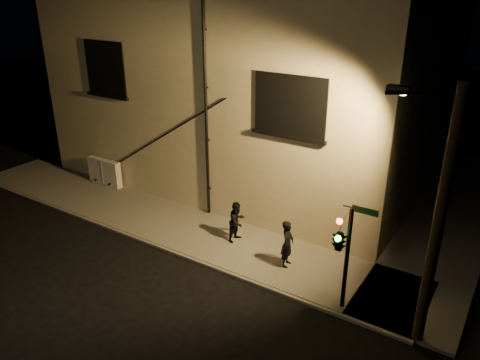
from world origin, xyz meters
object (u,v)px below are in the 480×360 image
Objects in this scene: utility_cabinet at (105,172)px; pedestrian_a at (287,244)px; traffic_signal at (340,240)px; pedestrian_b at (237,221)px; streetlamp_pole at (435,215)px.

pedestrian_a is (10.07, -1.40, 0.20)m from utility_cabinet.
traffic_signal is (12.19, -2.51, 1.58)m from utility_cabinet.
pedestrian_a is at bearing -97.16° from pedestrian_b.
pedestrian_a is 2.31m from pedestrian_b.
utility_cabinet is 0.56× the size of traffic_signal.
traffic_signal is at bearing -127.83° from pedestrian_a.
utility_cabinet is 0.27× the size of streetlamp_pole.
streetlamp_pole is (6.62, -1.57, 2.80)m from pedestrian_b.
pedestrian_a reaches higher than pedestrian_b.
pedestrian_a is at bearing 166.07° from streetlamp_pole.
utility_cabinet is 10.17m from pedestrian_a.
traffic_signal reaches higher than utility_cabinet.
utility_cabinet is at bearing 71.86° from pedestrian_a.
streetlamp_pole reaches higher than pedestrian_a.
pedestrian_a is at bearing 152.37° from traffic_signal.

